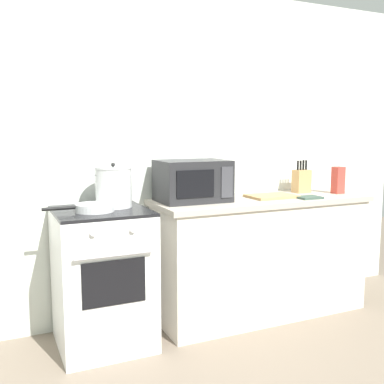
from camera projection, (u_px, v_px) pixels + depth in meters
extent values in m
plane|color=#7A6B5B|center=(187.00, 375.00, 2.65)|extent=(10.00, 10.00, 0.00)
cube|color=silver|center=(172.00, 154.00, 3.48)|extent=(4.40, 0.10, 2.50)
cube|color=beige|center=(260.00, 258.00, 3.52)|extent=(1.64, 0.56, 0.88)
cube|color=#ADA393|center=(262.00, 200.00, 3.46)|extent=(1.70, 0.60, 0.04)
cube|color=white|center=(103.00, 279.00, 2.99)|extent=(0.60, 0.60, 0.90)
cube|color=black|center=(101.00, 211.00, 2.93)|extent=(0.60, 0.60, 0.02)
cube|color=black|center=(114.00, 283.00, 2.71)|extent=(0.39, 0.01, 0.28)
cylinder|color=silver|center=(115.00, 255.00, 2.66)|extent=(0.48, 0.02, 0.02)
cylinder|color=silver|center=(93.00, 233.00, 2.61)|extent=(0.04, 0.02, 0.04)
cylinder|color=silver|center=(133.00, 229.00, 2.71)|extent=(0.04, 0.02, 0.04)
cylinder|color=silver|center=(114.00, 188.00, 3.01)|extent=(0.24, 0.24, 0.26)
cylinder|color=silver|center=(113.00, 168.00, 2.99)|extent=(0.25, 0.25, 0.01)
sphere|color=black|center=(113.00, 165.00, 2.99)|extent=(0.03, 0.03, 0.03)
cylinder|color=silver|center=(92.00, 175.00, 2.94)|extent=(0.05, 0.01, 0.01)
cylinder|color=silver|center=(134.00, 174.00, 3.06)|extent=(0.05, 0.01, 0.01)
cylinder|color=silver|center=(95.00, 208.00, 2.86)|extent=(0.25, 0.25, 0.05)
cylinder|color=black|center=(59.00, 208.00, 2.76)|extent=(0.20, 0.02, 0.02)
cube|color=#232326|center=(192.00, 181.00, 3.26)|extent=(0.50, 0.36, 0.30)
cube|color=black|center=(196.00, 184.00, 3.07)|extent=(0.28, 0.01, 0.19)
cube|color=#38383D|center=(227.00, 182.00, 3.17)|extent=(0.09, 0.01, 0.22)
cube|color=tan|center=(271.00, 196.00, 3.47)|extent=(0.36, 0.26, 0.02)
cube|color=tan|center=(301.00, 181.00, 3.74)|extent=(0.13, 0.10, 0.19)
cylinder|color=black|center=(298.00, 165.00, 3.71)|extent=(0.02, 0.02, 0.08)
cylinder|color=black|center=(301.00, 165.00, 3.72)|extent=(0.02, 0.02, 0.08)
cylinder|color=black|center=(303.00, 165.00, 3.73)|extent=(0.02, 0.02, 0.08)
cylinder|color=black|center=(306.00, 165.00, 3.74)|extent=(0.02, 0.02, 0.08)
cube|color=#B73D33|center=(338.00, 180.00, 3.68)|extent=(0.08, 0.08, 0.22)
cube|color=#384C42|center=(309.00, 197.00, 3.42)|extent=(0.18, 0.14, 0.02)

